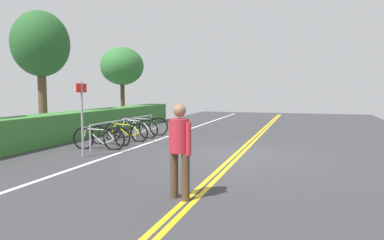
# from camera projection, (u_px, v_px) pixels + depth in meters

# --- Properties ---
(ground_plane) EXTENTS (37.78, 12.77, 0.05)m
(ground_plane) POSITION_uv_depth(u_px,v_px,m) (236.00, 157.00, 9.81)
(ground_plane) COLOR #353538
(centre_line_yellow_inner) EXTENTS (34.00, 0.10, 0.00)m
(centre_line_yellow_inner) POSITION_uv_depth(u_px,v_px,m) (239.00, 156.00, 9.78)
(centre_line_yellow_inner) COLOR gold
(centre_line_yellow_inner) RESTS_ON ground_plane
(centre_line_yellow_outer) EXTENTS (34.00, 0.10, 0.00)m
(centre_line_yellow_outer) POSITION_uv_depth(u_px,v_px,m) (234.00, 156.00, 9.83)
(centre_line_yellow_outer) COLOR gold
(centre_line_yellow_outer) RESTS_ON ground_plane
(bike_lane_stripe_white) EXTENTS (34.00, 0.12, 0.00)m
(bike_lane_stripe_white) POSITION_uv_depth(u_px,v_px,m) (129.00, 150.00, 10.83)
(bike_lane_stripe_white) COLOR white
(bike_lane_stripe_white) RESTS_ON ground_plane
(bike_rack) EXTENTS (4.41, 0.05, 0.81)m
(bike_rack) POSITION_uv_depth(u_px,v_px,m) (126.00, 125.00, 12.47)
(bike_rack) COLOR #9EA0A5
(bike_rack) RESTS_ON ground_plane
(bicycle_0) EXTENTS (0.46, 1.72, 0.73)m
(bicycle_0) POSITION_uv_depth(u_px,v_px,m) (99.00, 139.00, 10.85)
(bicycle_0) COLOR black
(bicycle_0) RESTS_ON ground_plane
(bicycle_1) EXTENTS (0.46, 1.66, 0.69)m
(bicycle_1) POSITION_uv_depth(u_px,v_px,m) (110.00, 136.00, 11.69)
(bicycle_1) COLOR black
(bicycle_1) RESTS_ON ground_plane
(bicycle_2) EXTENTS (0.46, 1.73, 0.71)m
(bicycle_2) POSITION_uv_depth(u_px,v_px,m) (126.00, 132.00, 12.58)
(bicycle_2) COLOR black
(bicycle_2) RESTS_ON ground_plane
(bicycle_3) EXTENTS (0.46, 1.80, 0.78)m
(bicycle_3) POSITION_uv_depth(u_px,v_px,m) (135.00, 129.00, 13.37)
(bicycle_3) COLOR black
(bicycle_3) RESTS_ON ground_plane
(bicycle_4) EXTENTS (0.68, 1.74, 0.77)m
(bicycle_4) POSITION_uv_depth(u_px,v_px,m) (145.00, 126.00, 14.15)
(bicycle_4) COLOR black
(bicycle_4) RESTS_ON ground_plane
(pedestrian) EXTENTS (0.32, 0.45, 1.61)m
(pedestrian) POSITION_uv_depth(u_px,v_px,m) (180.00, 145.00, 5.88)
(pedestrian) COLOR #4C3826
(pedestrian) RESTS_ON ground_plane
(sign_post_near) EXTENTS (0.36, 0.09, 2.07)m
(sign_post_near) POSITION_uv_depth(u_px,v_px,m) (82.00, 111.00, 9.57)
(sign_post_near) COLOR gray
(sign_post_near) RESTS_ON ground_plane
(hedge_backdrop) EXTENTS (13.36, 1.06, 1.00)m
(hedge_backdrop) POSITION_uv_depth(u_px,v_px,m) (93.00, 122.00, 14.62)
(hedge_backdrop) COLOR #387533
(hedge_backdrop) RESTS_ON ground_plane
(tree_mid) EXTENTS (2.30, 2.30, 5.03)m
(tree_mid) POSITION_uv_depth(u_px,v_px,m) (41.00, 45.00, 14.33)
(tree_mid) COLOR brown
(tree_mid) RESTS_ON ground_plane
(tree_far_right) EXTENTS (2.34, 2.34, 4.14)m
(tree_far_right) POSITION_uv_depth(u_px,v_px,m) (122.00, 66.00, 19.13)
(tree_far_right) COLOR #473323
(tree_far_right) RESTS_ON ground_plane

